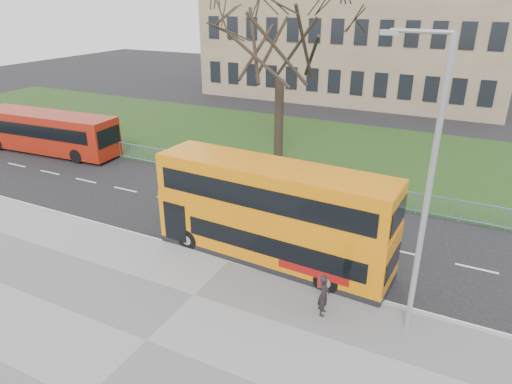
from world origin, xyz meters
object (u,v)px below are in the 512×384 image
yellow_bus (272,212)px  red_bus (48,132)px  pedestrian (324,295)px  street_lamp (425,184)px

yellow_bus → red_bus: size_ratio=0.93×
pedestrian → yellow_bus: bearing=39.2°
pedestrian → street_lamp: size_ratio=0.16×
red_bus → pedestrian: size_ratio=7.03×
yellow_bus → pedestrian: 4.20m
red_bus → street_lamp: bearing=-21.0°
yellow_bus → red_bus: (-19.55, 5.90, -0.71)m
pedestrian → street_lamp: bearing=-88.2°
yellow_bus → street_lamp: size_ratio=1.07×
pedestrian → street_lamp: street_lamp is taller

